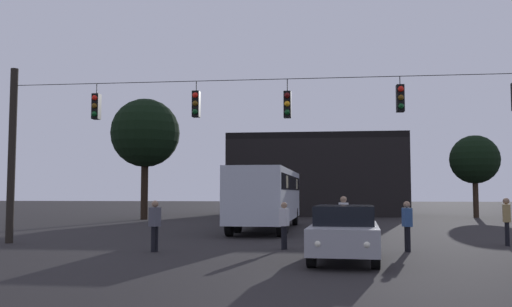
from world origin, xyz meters
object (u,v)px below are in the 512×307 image
(car_near_right, at_px, (344,232))
(pedestrian_crossing_right, at_px, (284,223))
(city_bus, at_px, (267,193))
(pedestrian_near_bus, at_px, (155,223))
(car_far_left, at_px, (260,208))
(pedestrian_trailing, at_px, (344,217))
(tree_left_silhouette, at_px, (145,133))
(pedestrian_crossing_left, at_px, (507,219))
(pedestrian_crossing_center, at_px, (407,223))
(tree_behind_building, at_px, (475,160))

(car_near_right, bearing_deg, pedestrian_crossing_right, 123.14)
(city_bus, xyz_separation_m, car_near_right, (3.30, -12.12, -1.07))
(pedestrian_crossing_right, height_order, pedestrian_near_bus, pedestrian_near_bus)
(car_far_left, xyz_separation_m, pedestrian_near_bus, (-1.24, -19.65, 0.12))
(pedestrian_near_bus, relative_size, pedestrian_trailing, 0.93)
(pedestrian_crossing_right, distance_m, tree_left_silhouette, 22.10)
(city_bus, distance_m, car_far_left, 9.32)
(city_bus, bearing_deg, pedestrian_trailing, -64.61)
(car_far_left, xyz_separation_m, pedestrian_trailing, (4.86, -16.52, 0.20))
(pedestrian_crossing_left, distance_m, tree_left_silhouette, 25.39)
(pedestrian_crossing_left, relative_size, pedestrian_crossing_center, 1.05)
(tree_behind_building, bearing_deg, tree_left_silhouette, -166.82)
(pedestrian_crossing_left, relative_size, pedestrian_near_bus, 1.04)
(pedestrian_trailing, bearing_deg, car_far_left, 106.40)
(car_near_right, bearing_deg, pedestrian_crossing_left, 39.69)
(pedestrian_near_bus, height_order, tree_behind_building, tree_behind_building)
(pedestrian_crossing_right, height_order, tree_left_silhouette, tree_left_silhouette)
(car_far_left, height_order, tree_left_silhouette, tree_left_silhouette)
(city_bus, distance_m, tree_left_silhouette, 13.85)
(city_bus, xyz_separation_m, pedestrian_near_bus, (-2.60, -10.49, -0.95))
(car_far_left, relative_size, pedestrian_crossing_center, 2.72)
(tree_behind_building, bearing_deg, pedestrian_crossing_right, -118.01)
(tree_left_silhouette, height_order, tree_behind_building, tree_left_silhouette)
(car_far_left, xyz_separation_m, tree_behind_building, (15.62, 5.63, 3.53))
(car_near_right, distance_m, tree_left_silhouette, 25.42)
(city_bus, relative_size, tree_behind_building, 1.79)
(car_near_right, relative_size, car_far_left, 1.02)
(city_bus, bearing_deg, tree_behind_building, 46.04)
(pedestrian_near_bus, bearing_deg, city_bus, 76.06)
(tree_left_silhouette, distance_m, tree_behind_building, 24.42)
(tree_behind_building, bearing_deg, pedestrian_crossing_left, -102.94)
(city_bus, distance_m, pedestrian_near_bus, 10.85)
(pedestrian_crossing_left, xyz_separation_m, tree_behind_building, (5.06, 22.01, 3.37))
(pedestrian_crossing_right, relative_size, pedestrian_trailing, 0.89)
(car_near_right, bearing_deg, pedestrian_crossing_center, 50.75)
(car_far_left, bearing_deg, tree_left_silhouette, 179.48)
(pedestrian_crossing_left, distance_m, pedestrian_trailing, 5.71)
(pedestrian_near_bus, distance_m, tree_left_silhouette, 21.49)
(pedestrian_crossing_center, xyz_separation_m, tree_left_silhouette, (-14.86, 18.79, 5.11))
(pedestrian_crossing_center, relative_size, tree_behind_building, 0.26)
(pedestrian_crossing_left, bearing_deg, pedestrian_crossing_center, -148.49)
(car_far_left, height_order, pedestrian_crossing_center, pedestrian_crossing_center)
(car_far_left, bearing_deg, car_near_right, -77.63)
(pedestrian_near_bus, height_order, pedestrian_trailing, pedestrian_trailing)
(car_far_left, bearing_deg, pedestrian_crossing_left, -57.18)
(city_bus, relative_size, car_far_left, 2.54)
(city_bus, distance_m, pedestrian_crossing_left, 11.73)
(car_far_left, distance_m, pedestrian_trailing, 17.22)
(pedestrian_crossing_left, bearing_deg, city_bus, 141.86)
(car_near_right, distance_m, pedestrian_crossing_left, 7.67)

